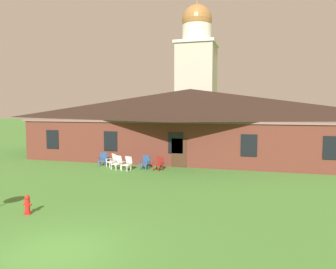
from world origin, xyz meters
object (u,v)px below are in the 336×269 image
at_px(lawn_chair_left_end, 117,162).
at_px(lawn_chair_middle, 127,163).
at_px(lawn_chair_near_door, 112,160).
at_px(lawn_chair_right_end, 145,162).
at_px(lawn_chair_far_side, 159,163).
at_px(fire_hydrant, 27,205).
at_px(lawn_chair_by_porch, 103,159).

xyz_separation_m(lawn_chair_left_end, lawn_chair_middle, (0.83, -0.16, 0.00)).
xyz_separation_m(lawn_chair_near_door, lawn_chair_middle, (1.56, -0.89, 0.00)).
relative_size(lawn_chair_right_end, lawn_chair_far_side, 1.00).
xyz_separation_m(lawn_chair_near_door, fire_hydrant, (1.29, -10.53, -0.12)).
relative_size(lawn_chair_near_door, lawn_chair_far_side, 1.00).
bearing_deg(lawn_chair_left_end, lawn_chair_right_end, 17.48).
bearing_deg(lawn_chair_far_side, lawn_chair_right_end, 171.99).
xyz_separation_m(lawn_chair_far_side, fire_hydrant, (-2.34, -10.24, -0.12)).
xyz_separation_m(lawn_chair_left_end, lawn_chair_right_end, (1.87, 0.59, 0.00)).
distance_m(lawn_chair_by_porch, lawn_chair_left_end, 1.99).
bearing_deg(lawn_chair_middle, fire_hydrant, -91.60).
relative_size(lawn_chair_right_end, fire_hydrant, 1.21).
height_order(lawn_chair_right_end, lawn_chair_far_side, same).
height_order(lawn_chair_near_door, lawn_chair_middle, same).
distance_m(lawn_chair_near_door, lawn_chair_far_side, 3.64).
bearing_deg(fire_hydrant, lawn_chair_far_side, 77.15).
bearing_deg(lawn_chair_left_end, lawn_chair_by_porch, 146.45).
xyz_separation_m(lawn_chair_left_end, lawn_chair_far_side, (2.89, 0.44, 0.00)).
relative_size(lawn_chair_left_end, fire_hydrant, 1.21).
bearing_deg(lawn_chair_left_end, lawn_chair_middle, -11.06).
relative_size(lawn_chair_far_side, fire_hydrant, 1.21).
bearing_deg(lawn_chair_middle, lawn_chair_right_end, 35.75).
distance_m(lawn_chair_middle, lawn_chair_right_end, 1.28).
height_order(lawn_chair_by_porch, lawn_chair_near_door, same).
bearing_deg(lawn_chair_left_end, lawn_chair_near_door, 135.16).
distance_m(lawn_chair_by_porch, fire_hydrant, 11.12).
height_order(lawn_chair_near_door, lawn_chair_left_end, same).
bearing_deg(fire_hydrant, lawn_chair_middle, 88.40).
height_order(lawn_chair_middle, fire_hydrant, lawn_chair_middle).
relative_size(lawn_chair_left_end, lawn_chair_right_end, 1.00).
xyz_separation_m(lawn_chair_middle, lawn_chair_far_side, (2.07, 0.61, 0.00)).
bearing_deg(lawn_chair_by_porch, fire_hydrant, -78.52).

